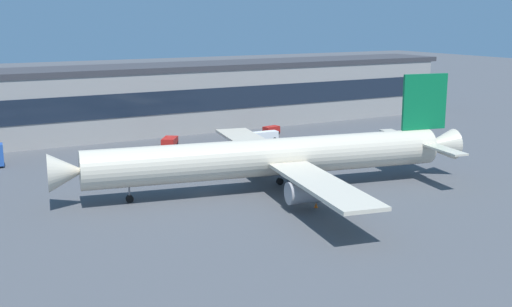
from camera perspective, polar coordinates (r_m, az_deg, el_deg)
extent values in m
plane|color=#4C4F54|center=(95.67, -4.49, -3.73)|extent=(600.00, 600.00, 0.00)
cube|color=#9E9993|center=(144.87, -13.58, 4.23)|extent=(177.11, 16.43, 13.99)
cube|color=#38383D|center=(144.07, -13.73, 7.22)|extent=(180.66, 16.76, 1.20)
cube|color=#192333|center=(136.90, -12.66, 4.12)|extent=(173.57, 0.16, 5.04)
cylinder|color=beige|center=(96.86, 1.15, -0.34)|extent=(55.45, 15.72, 5.64)
cone|color=beige|center=(91.58, -16.46, -1.58)|extent=(5.97, 6.20, 5.35)
cone|color=beige|center=(110.16, 15.85, 0.72)|extent=(7.03, 6.13, 5.07)
cube|color=#0C723F|center=(107.36, 14.75, 4.46)|extent=(7.85, 1.94, 9.02)
cube|color=beige|center=(103.06, 16.19, 0.42)|extent=(4.23, 10.41, 0.30)
cube|color=beige|center=(113.27, 12.67, 1.63)|extent=(4.23, 10.41, 0.30)
cube|color=beige|center=(83.94, 5.92, -2.76)|extent=(10.48, 25.59, 0.50)
cube|color=beige|center=(111.77, -0.50, 1.06)|extent=(10.48, 25.59, 0.50)
cylinder|color=#99999E|center=(87.37, 4.29, -3.46)|extent=(5.14, 3.90, 3.10)
cylinder|color=#99999E|center=(108.38, -0.39, -0.35)|extent=(5.14, 3.90, 3.10)
cylinder|color=black|center=(93.32, -11.17, -3.98)|extent=(1.17, 0.69, 1.10)
cylinder|color=slate|center=(92.93, -11.20, -3.12)|extent=(0.24, 0.24, 2.35)
cylinder|color=black|center=(96.61, 3.19, -3.21)|extent=(1.17, 0.69, 1.10)
cylinder|color=slate|center=(96.23, 3.20, -2.38)|extent=(0.24, 0.24, 2.35)
cylinder|color=black|center=(101.18, 2.13, -2.49)|extent=(1.17, 0.69, 1.10)
cylinder|color=slate|center=(100.82, 2.14, -1.69)|extent=(0.24, 0.24, 2.35)
cube|color=white|center=(136.65, 0.65, 1.62)|extent=(6.46, 2.19, 1.60)
cube|color=black|center=(137.41, 1.30, 1.82)|extent=(2.29, 1.91, 0.40)
cylinder|color=black|center=(138.62, 1.29, 1.44)|extent=(0.71, 0.32, 0.70)
cylinder|color=black|center=(137.07, 1.65, 1.31)|extent=(0.71, 0.32, 0.70)
cylinder|color=black|center=(136.57, -0.36, 1.28)|extent=(0.71, 0.32, 0.70)
cylinder|color=black|center=(135.00, -0.01, 1.15)|extent=(0.71, 0.32, 0.70)
cube|color=red|center=(143.84, 1.37, 2.13)|extent=(3.92, 2.65, 1.50)
cube|color=black|center=(144.44, 1.67, 2.29)|extent=(1.59, 2.05, 0.38)
cylinder|color=black|center=(145.46, 1.51, 1.94)|extent=(0.74, 0.43, 0.70)
cylinder|color=black|center=(144.14, 1.98, 1.85)|extent=(0.74, 0.43, 0.70)
cylinder|color=black|center=(143.83, 0.76, 1.83)|extent=(0.74, 0.43, 0.70)
cylinder|color=black|center=(142.49, 1.23, 1.73)|extent=(0.74, 0.43, 0.70)
cube|color=red|center=(132.17, -7.68, 1.11)|extent=(4.83, 5.43, 1.40)
cube|color=black|center=(130.85, -7.81, 1.12)|extent=(2.92, 2.73, 0.35)
cylinder|color=black|center=(130.44, -7.33, 0.66)|extent=(0.64, 0.75, 0.70)
cylinder|color=black|center=(130.96, -8.33, 0.68)|extent=(0.64, 0.75, 0.70)
cylinder|color=black|center=(133.66, -7.03, 0.95)|extent=(0.64, 0.75, 0.70)
cylinder|color=black|center=(134.16, -8.00, 0.96)|extent=(0.64, 0.75, 0.70)
cone|color=#F2590C|center=(89.70, 5.36, -4.59)|extent=(0.57, 0.57, 0.71)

